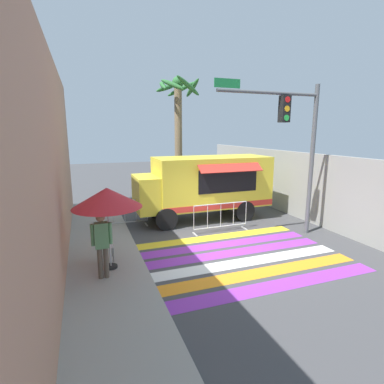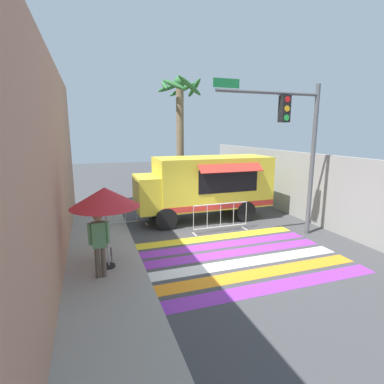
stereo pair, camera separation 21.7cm
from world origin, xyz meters
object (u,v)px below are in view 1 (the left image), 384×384
at_px(barricade_front, 221,217).
at_px(traffic_signal_pole, 296,134).
at_px(folding_chair, 105,242).
at_px(patio_umbrella, 107,198).
at_px(food_truck, 202,184).
at_px(vendor_person, 102,241).
at_px(palm_tree, 178,120).
at_px(barricade_side, 125,214).

bearing_deg(barricade_front, traffic_signal_pole, -29.26).
xyz_separation_m(folding_chair, barricade_front, (4.47, 1.42, -0.08)).
bearing_deg(patio_umbrella, food_truck, 42.15).
bearing_deg(folding_chair, vendor_person, -107.95).
bearing_deg(food_truck, patio_umbrella, -137.85).
bearing_deg(folding_chair, palm_tree, 45.14).
distance_m(food_truck, palm_tree, 4.66).
xyz_separation_m(food_truck, barricade_front, (0.03, -1.86, -1.02)).
relative_size(patio_umbrella, palm_tree, 0.34).
height_order(food_truck, barricade_side, food_truck).
relative_size(traffic_signal_pole, barricade_side, 2.93).
distance_m(barricade_front, barricade_side, 3.91).
distance_m(folding_chair, barricade_side, 3.43).
bearing_deg(patio_umbrella, folding_chair, 98.59).
height_order(patio_umbrella, palm_tree, palm_tree).
height_order(food_truck, barricade_front, food_truck).
xyz_separation_m(patio_umbrella, vendor_person, (-0.22, -0.54, -0.99)).
xyz_separation_m(traffic_signal_pole, patio_umbrella, (-6.64, -0.80, -1.65)).
bearing_deg(barricade_side, patio_umbrella, -103.32).
distance_m(food_truck, vendor_person, 6.40).
relative_size(barricade_side, palm_tree, 0.28).
bearing_deg(folding_chair, food_truck, 24.62).
distance_m(vendor_person, barricade_side, 4.64).
distance_m(traffic_signal_pole, barricade_front, 4.12).
distance_m(vendor_person, palm_tree, 9.95).
distance_m(traffic_signal_pole, patio_umbrella, 6.88).
bearing_deg(traffic_signal_pole, food_truck, 126.30).
xyz_separation_m(traffic_signal_pole, folding_chair, (-6.73, -0.15, -3.12)).
bearing_deg(vendor_person, barricade_side, 60.15).
bearing_deg(vendor_person, food_truck, 29.01).
bearing_deg(traffic_signal_pole, barricade_side, 151.33).
bearing_deg(vendor_person, barricade_front, 14.17).
relative_size(patio_umbrella, vendor_person, 1.30).
bearing_deg(food_truck, barricade_front, -88.97).
bearing_deg(food_truck, folding_chair, -143.52).
height_order(barricade_front, palm_tree, palm_tree).
xyz_separation_m(food_truck, patio_umbrella, (-4.34, -3.93, 0.53)).
relative_size(vendor_person, palm_tree, 0.26).
relative_size(food_truck, barricade_front, 2.61).
xyz_separation_m(traffic_signal_pole, barricade_front, (-2.26, 1.27, -3.20)).
distance_m(folding_chair, vendor_person, 1.28).
xyz_separation_m(patio_umbrella, barricade_side, (0.93, 3.92, -1.57)).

